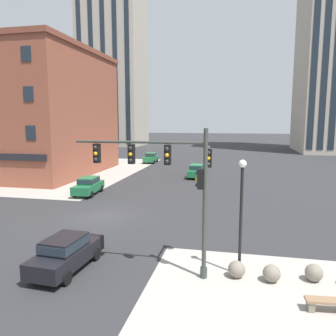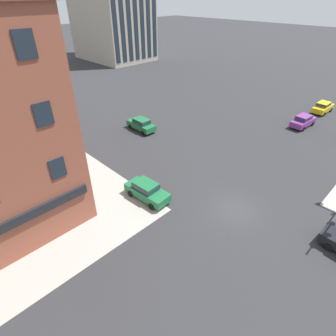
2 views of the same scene
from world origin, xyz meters
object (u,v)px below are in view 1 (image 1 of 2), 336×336
bollard_sphere_curb_b (272,273)px  bollard_sphere_curb_c (314,273)px  bollard_sphere_curb_a (237,269)px  bench_near_signal (330,304)px  car_main_northbound_far (197,170)px  car_cross_far (151,157)px  car_cross_eastbound (66,252)px  street_lamp_corner_near (241,204)px  traffic_signal_main (176,178)px  car_cross_westbound (88,185)px

bollard_sphere_curb_b → bollard_sphere_curb_c: size_ratio=1.00×
bollard_sphere_curb_a → bench_near_signal: bearing=-30.9°
car_main_northbound_far → car_cross_far: same height
bench_near_signal → car_main_northbound_far: size_ratio=0.41×
bollard_sphere_curb_b → bench_near_signal: size_ratio=0.43×
bollard_sphere_curb_a → bench_near_signal: 4.06m
car_main_northbound_far → car_cross_eastbound: bearing=-96.3°
street_lamp_corner_near → car_cross_far: 41.74m
traffic_signal_main → car_main_northbound_far: traffic_signal_main is taller
street_lamp_corner_near → car_cross_westbound: (-14.42, 14.28, -2.50)m
bollard_sphere_curb_c → car_cross_far: 42.88m
bollard_sphere_curb_a → street_lamp_corner_near: 3.04m
street_lamp_corner_near → car_cross_westbound: size_ratio=1.21×
traffic_signal_main → car_cross_eastbound: size_ratio=1.52×
traffic_signal_main → bollard_sphere_curb_b: (4.38, 0.07, -4.19)m
bollard_sphere_curb_a → car_main_northbound_far: bearing=101.1°
car_cross_eastbound → car_main_northbound_far: bearing=83.7°
bollard_sphere_curb_b → street_lamp_corner_near: bearing=164.6°
car_cross_far → bollard_sphere_curb_a: bearing=-69.6°
bollard_sphere_curb_a → car_main_northbound_far: (-5.12, 26.18, 0.52)m
car_cross_westbound → car_cross_eastbound: bearing=-68.1°
traffic_signal_main → bench_near_signal: bearing=-16.8°
street_lamp_corner_near → car_cross_far: bearing=110.7°
traffic_signal_main → bench_near_signal: (6.33, -1.91, -4.26)m
street_lamp_corner_near → car_cross_eastbound: size_ratio=1.21×
bollard_sphere_curb_c → car_cross_westbound: (-17.72, 14.21, 0.52)m
traffic_signal_main → street_lamp_corner_near: bearing=8.9°
bench_near_signal → car_cross_far: car_cross_far is taller
bollard_sphere_curb_c → car_cross_far: car_cross_far is taller
bollard_sphere_curb_c → bench_near_signal: bollard_sphere_curb_c is taller
bollard_sphere_curb_a → car_cross_far: 41.90m
street_lamp_corner_near → car_cross_eastbound: 8.67m
bollard_sphere_curb_c → car_cross_westbound: size_ratio=0.17×
bollard_sphere_curb_b → car_cross_far: bearing=112.3°
car_main_northbound_far → car_cross_westbound: 14.80m
bollard_sphere_curb_b → car_cross_far: 42.55m
bollard_sphere_curb_a → street_lamp_corner_near: street_lamp_corner_near is taller
bollard_sphere_curb_a → bollard_sphere_curb_c: same height
bollard_sphere_curb_b → bench_near_signal: bollard_sphere_curb_b is taller
car_main_northbound_far → traffic_signal_main: bearing=-85.1°
traffic_signal_main → street_lamp_corner_near: traffic_signal_main is taller
bollard_sphere_curb_c → car_cross_eastbound: (-11.51, -1.28, 0.52)m
car_main_northbound_far → car_cross_eastbound: 27.26m
bollard_sphere_curb_a → car_cross_eastbound: 8.16m
street_lamp_corner_near → car_main_northbound_far: bearing=101.4°
car_cross_far → car_cross_eastbound: bearing=-80.8°
street_lamp_corner_near → car_main_northbound_far: size_ratio=1.23×
bollard_sphere_curb_a → car_cross_westbound: car_cross_westbound is taller
bollard_sphere_curb_b → street_lamp_corner_near: street_lamp_corner_near is taller
traffic_signal_main → bollard_sphere_curb_c: (6.26, 0.54, -4.19)m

